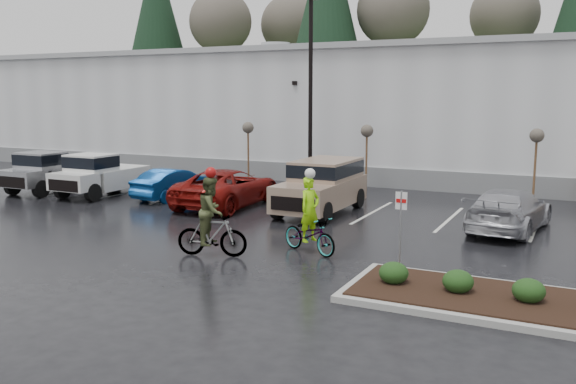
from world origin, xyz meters
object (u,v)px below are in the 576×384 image
at_px(car_red, 227,188).
at_px(car_far_silver, 509,210).
at_px(lamppost, 311,71).
at_px(pickup_silver, 56,171).
at_px(suv_tan, 320,187).
at_px(pickup_white, 106,173).
at_px(fire_lane_sign, 401,222).
at_px(cyclist_olive, 212,225).
at_px(sapling_west, 248,131).
at_px(sapling_east, 537,140).
at_px(cyclist_hivis, 310,227).
at_px(car_blue, 175,183).
at_px(sapling_mid, 367,134).

xyz_separation_m(car_red, car_far_silver, (11.08, 0.25, -0.05)).
xyz_separation_m(lamppost, pickup_silver, (-10.94, -5.45, -4.71)).
xyz_separation_m(pickup_silver, suv_tan, (13.61, 0.48, 0.05)).
xyz_separation_m(lamppost, pickup_white, (-8.07, -5.21, -4.71)).
bearing_deg(car_far_silver, fire_lane_sign, 81.93).
bearing_deg(car_red, cyclist_olive, 116.65).
bearing_deg(lamppost, sapling_west, 165.96).
bearing_deg(car_far_silver, sapling_east, -85.28).
bearing_deg(cyclist_hivis, fire_lane_sign, -87.49).
distance_m(pickup_white, car_red, 6.68).
distance_m(sapling_west, car_blue, 6.12).
bearing_deg(car_blue, cyclist_olive, 139.93).
xyz_separation_m(sapling_mid, pickup_white, (-10.57, -6.21, -1.75)).
height_order(lamppost, pickup_silver, lamppost).
height_order(sapling_east, cyclist_hivis, sapling_east).
distance_m(lamppost, pickup_white, 10.69).
relative_size(fire_lane_sign, car_blue, 0.53).
distance_m(sapling_mid, pickup_white, 12.38).
relative_size(car_far_silver, cyclist_olive, 1.95).
distance_m(pickup_silver, car_blue, 6.49).
xyz_separation_m(sapling_east, suv_tan, (-7.33, -5.97, -1.70)).
distance_m(lamppost, car_red, 7.36).
bearing_deg(pickup_silver, car_far_silver, 1.08).
distance_m(sapling_east, cyclist_olive, 15.42).
bearing_deg(cyclist_olive, car_far_silver, -60.58).
bearing_deg(sapling_east, cyclist_hivis, -113.90).
height_order(sapling_mid, pickup_silver, sapling_mid).
relative_size(lamppost, car_red, 1.64).
height_order(pickup_silver, cyclist_hivis, cyclist_hivis).
bearing_deg(pickup_white, suv_tan, 1.29).
bearing_deg(pickup_silver, car_blue, 6.24).
relative_size(sapling_mid, cyclist_hivis, 1.28).
relative_size(sapling_mid, pickup_white, 0.62).
height_order(sapling_mid, cyclist_olive, sapling_mid).
bearing_deg(sapling_east, sapling_mid, 180.00).
distance_m(fire_lane_sign, pickup_white, 17.19).
bearing_deg(lamppost, car_blue, -133.46).
bearing_deg(fire_lane_sign, pickup_white, 157.44).
bearing_deg(sapling_mid, sapling_east, 0.00).
bearing_deg(pickup_white, cyclist_olive, -34.08).
xyz_separation_m(sapling_east, car_red, (-11.39, -6.31, -1.95)).
relative_size(sapling_east, car_red, 0.57).
relative_size(car_red, cyclist_hivis, 2.25).
bearing_deg(sapling_west, suv_tan, -41.82).
relative_size(suv_tan, cyclist_hivis, 2.04).
distance_m(sapling_west, cyclist_hivis, 14.80).
bearing_deg(cyclist_hivis, sapling_mid, 33.08).
bearing_deg(cyclist_olive, suv_tan, -17.39).
xyz_separation_m(fire_lane_sign, car_red, (-9.19, 6.49, -0.62)).
xyz_separation_m(cyclist_hivis, cyclist_olive, (-2.36, -1.58, 0.16)).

